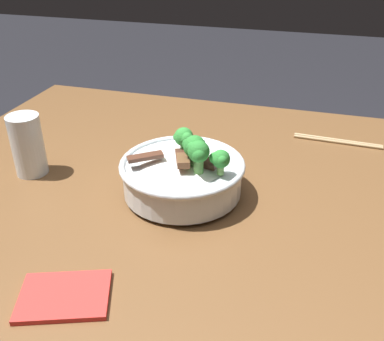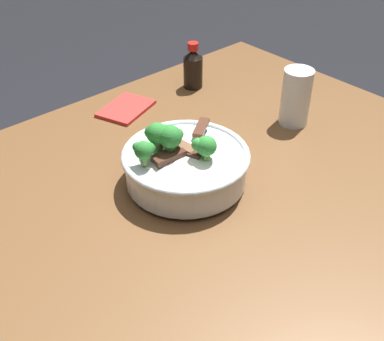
# 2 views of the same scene
# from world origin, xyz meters

# --- Properties ---
(dining_table) EXTENTS (1.17, 0.92, 0.76)m
(dining_table) POSITION_xyz_m (0.00, 0.00, 0.64)
(dining_table) COLOR brown
(dining_table) RESTS_ON ground
(rice_bowl) EXTENTS (0.24, 0.24, 0.13)m
(rice_bowl) POSITION_xyz_m (-0.01, 0.04, 0.81)
(rice_bowl) COLOR silver
(rice_bowl) RESTS_ON dining_table
(drinking_glass) EXTENTS (0.06, 0.06, 0.13)m
(drinking_glass) POSITION_xyz_m (0.33, 0.05, 0.82)
(drinking_glass) COLOR white
(drinking_glass) RESTS_ON dining_table
(chopsticks_pair) EXTENTS (0.20, 0.03, 0.01)m
(chopsticks_pair) POSITION_xyz_m (-0.29, -0.28, 0.76)
(chopsticks_pair) COLOR tan
(chopsticks_pair) RESTS_ON dining_table
(folded_napkin) EXTENTS (0.15, 0.13, 0.01)m
(folded_napkin) POSITION_xyz_m (0.08, 0.35, 0.77)
(folded_napkin) COLOR red
(folded_napkin) RESTS_ON dining_table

